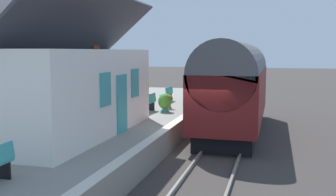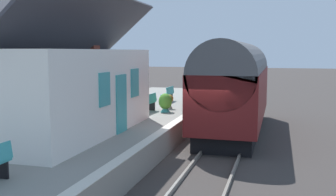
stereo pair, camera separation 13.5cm
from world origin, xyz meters
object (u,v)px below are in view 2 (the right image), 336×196
(planter_edge_far, at_px, (170,101))
(station_sign_board, at_px, (190,84))
(station_building, at_px, (60,88))
(tree_mid_background, at_px, (42,45))
(planter_corner_building, at_px, (165,103))
(planter_edge_near, at_px, (189,95))
(train, at_px, (235,86))
(planter_under_sign, at_px, (204,92))
(planter_bench_left, at_px, (124,91))
(bench_near_building, at_px, (168,94))
(bench_by_lamp, at_px, (149,102))

(planter_edge_far, relative_size, station_sign_board, 0.47)
(station_building, bearing_deg, tree_mid_background, 35.38)
(planter_corner_building, distance_m, planter_edge_near, 3.29)
(train, bearing_deg, planter_under_sign, 23.14)
(train, xyz_separation_m, planter_under_sign, (6.25, 2.67, -1.02))
(planter_bench_left, relative_size, planter_under_sign, 0.87)
(station_building, distance_m, bench_near_building, 9.65)
(station_building, height_order, planter_corner_building, station_building)
(tree_mid_background, bearing_deg, station_sign_board, -111.99)
(planter_bench_left, bearing_deg, planter_corner_building, -138.83)
(train, distance_m, bench_by_lamp, 4.21)
(bench_by_lamp, relative_size, planter_bench_left, 1.64)
(train, height_order, planter_edge_far, train)
(planter_bench_left, relative_size, station_sign_board, 0.55)
(planter_corner_building, bearing_deg, bench_near_building, 13.65)
(planter_edge_far, height_order, station_sign_board, station_sign_board)
(planter_edge_near, relative_size, station_sign_board, 0.60)
(planter_under_sign, bearing_deg, planter_bench_left, 118.35)
(bench_by_lamp, xyz_separation_m, tree_mid_background, (7.21, 10.51, 2.88))
(station_building, xyz_separation_m, planter_bench_left, (10.23, 1.67, -1.18))
(train, relative_size, planter_under_sign, 10.24)
(station_building, distance_m, tree_mid_background, 15.69)
(planter_bench_left, bearing_deg, bench_near_building, -103.77)
(bench_by_lamp, distance_m, planter_edge_far, 1.49)
(station_building, xyz_separation_m, planter_edge_near, (8.98, -2.73, -1.13))
(bench_near_building, height_order, planter_bench_left, bench_near_building)
(train, bearing_deg, station_sign_board, 60.20)
(planter_under_sign, bearing_deg, station_building, 167.36)
(train, relative_size, bench_by_lamp, 7.13)
(train, xyz_separation_m, planter_bench_left, (3.81, 7.19, -0.83))
(bench_near_building, height_order, planter_edge_far, bench_near_building)
(planter_edge_far, bearing_deg, station_sign_board, -37.85)
(planter_corner_building, xyz_separation_m, planter_edge_far, (1.09, 0.09, -0.06))
(planter_under_sign, bearing_deg, bench_by_lamp, 169.30)
(train, xyz_separation_m, planter_corner_building, (-0.69, 3.24, -0.84))
(planter_bench_left, distance_m, planter_edge_far, 5.14)
(bench_by_lamp, relative_size, planter_under_sign, 1.44)
(train, relative_size, planter_edge_near, 10.69)
(tree_mid_background, bearing_deg, planter_edge_near, -107.61)
(train, relative_size, bench_near_building, 7.22)
(train, xyz_separation_m, station_building, (-6.41, 5.51, 0.35))
(planter_edge_far, distance_m, tree_mid_background, 13.00)
(station_building, bearing_deg, bench_near_building, -8.12)
(tree_mid_background, bearing_deg, train, -113.42)
(planter_edge_near, height_order, tree_mid_background, tree_mid_background)
(tree_mid_background, bearing_deg, station_building, -144.62)
(planter_edge_far, bearing_deg, bench_near_building, 17.10)
(station_building, bearing_deg, train, -40.68)
(bench_near_building, distance_m, planter_bench_left, 3.12)
(train, distance_m, planter_corner_building, 3.42)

